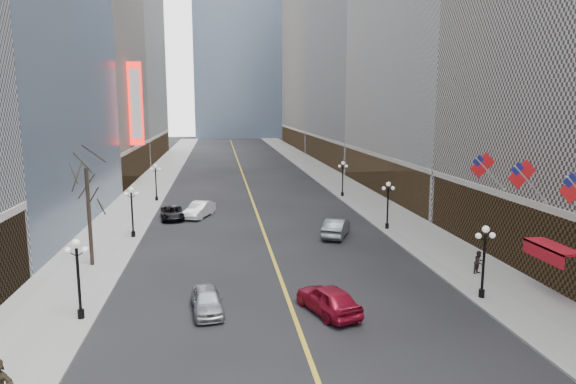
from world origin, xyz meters
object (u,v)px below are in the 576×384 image
object	(u,v)px
streetlamp_west_2	(132,207)
car_nb_near	(207,301)
car_sb_far	(336,227)
streetlamp_west_3	(156,178)
car_nb_far	(172,213)
car_sb_mid	(328,299)
streetlamp_east_2	(388,200)
car_nb_mid	(199,210)
streetlamp_east_1	(484,254)
streetlamp_east_3	(343,175)
streetlamp_west_1	(78,271)

from	to	relation	value
streetlamp_west_2	car_nb_near	size ratio (longest dim) A/B	1.07
streetlamp_west_2	car_sb_far	bearing A→B (deg)	-5.71
streetlamp_west_3	car_nb_far	bearing A→B (deg)	-75.09
car_sb_mid	streetlamp_east_2	bearing A→B (deg)	-136.80
car_nb_mid	car_nb_near	bearing A→B (deg)	-65.32
car_nb_mid	streetlamp_west_2	bearing A→B (deg)	-102.64
streetlamp_east_2	car_sb_far	size ratio (longest dim) A/B	0.88
streetlamp_east_1	car_nb_mid	distance (m)	31.83
car_nb_near	car_sb_mid	size ratio (longest dim) A/B	0.86
streetlamp_west_3	car_nb_mid	size ratio (longest dim) A/B	0.90
car_nb_mid	streetlamp_east_2	bearing A→B (deg)	-2.59
streetlamp_east_3	car_nb_near	bearing A→B (deg)	-115.03
streetlamp_east_1	streetlamp_west_2	bearing A→B (deg)	142.67
streetlamp_east_1	car_nb_near	bearing A→B (deg)	179.16
streetlamp_east_1	streetlamp_east_3	distance (m)	36.00
car_nb_far	car_sb_mid	world-z (taller)	car_sb_mid
streetlamp_west_3	streetlamp_west_2	bearing A→B (deg)	-90.00
streetlamp_east_2	streetlamp_west_3	bearing A→B (deg)	142.67
streetlamp_west_1	car_nb_mid	size ratio (longest dim) A/B	0.90
car_nb_far	car_sb_far	size ratio (longest dim) A/B	0.94
streetlamp_east_1	streetlamp_west_2	size ratio (longest dim) A/B	1.00
streetlamp_east_2	streetlamp_west_2	bearing A→B (deg)	180.00
car_sb_far	streetlamp_west_1	bearing A→B (deg)	64.88
car_sb_mid	car_nb_far	bearing A→B (deg)	-86.54
streetlamp_west_1	car_sb_mid	size ratio (longest dim) A/B	0.91
car_nb_near	car_sb_mid	distance (m)	6.97
streetlamp_west_2	car_nb_mid	size ratio (longest dim) A/B	0.90
streetlamp_west_1	car_nb_near	size ratio (longest dim) A/B	1.07
car_nb_far	car_sb_mid	distance (m)	28.49
car_nb_near	car_sb_mid	xyz separation A→B (m)	(6.90, -1.04, 0.12)
streetlamp_west_2	car_nb_near	world-z (taller)	streetlamp_west_2
streetlamp_west_3	car_sb_far	distance (m)	26.98
streetlamp_west_1	car_sb_mid	xyz separation A→B (m)	(13.80, -0.79, -2.06)
car_nb_far	car_sb_far	xyz separation A→B (m)	(15.39, -9.30, 0.18)
streetlamp_west_2	car_nb_far	bearing A→B (deg)	69.49
car_nb_near	car_nb_mid	bearing A→B (deg)	86.61
streetlamp_west_2	car_sb_mid	distance (m)	23.41
streetlamp_east_1	streetlamp_west_2	xyz separation A→B (m)	(-23.60, 18.00, 0.00)
streetlamp_west_1	streetlamp_west_2	size ratio (longest dim) A/B	1.00
streetlamp_west_1	car_sb_far	world-z (taller)	streetlamp_west_1
streetlamp_west_3	car_sb_mid	size ratio (longest dim) A/B	0.91
streetlamp_west_3	car_nb_near	xyz separation A→B (m)	(6.90, -35.76, -2.18)
car_nb_near	car_nb_far	size ratio (longest dim) A/B	0.87
streetlamp_east_2	streetlamp_west_1	size ratio (longest dim) A/B	1.00
streetlamp_west_2	car_nb_mid	distance (m)	10.11
streetlamp_east_1	car_sb_far	bearing A→B (deg)	108.49
streetlamp_west_1	streetlamp_east_1	bearing A→B (deg)	0.00
streetlamp_east_2	car_nb_far	bearing A→B (deg)	160.21
streetlamp_east_1	car_nb_far	distance (m)	32.97
streetlamp_east_3	car_sb_mid	distance (m)	38.13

